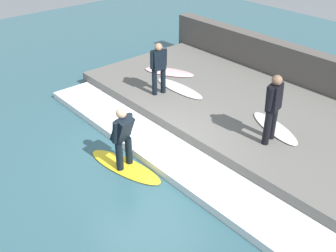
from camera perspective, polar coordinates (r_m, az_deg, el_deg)
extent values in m
plane|color=#335B66|center=(9.33, -2.96, -5.01)|extent=(28.00, 28.00, 0.00)
cube|color=#66635E|center=(11.16, 10.10, 2.40)|extent=(4.40, 9.28, 0.45)
cube|color=#544F49|center=(12.79, 17.47, 7.80)|extent=(0.50, 9.75, 1.47)
cube|color=white|center=(9.49, -0.95, -3.54)|extent=(1.19, 8.82, 0.20)
ellipsoid|color=yellow|center=(9.13, -6.26, -5.86)|extent=(0.99, 2.13, 0.06)
cylinder|color=black|center=(8.83, -7.06, -4.45)|extent=(0.16, 0.16, 0.66)
cylinder|color=black|center=(9.00, -5.73, -3.56)|extent=(0.16, 0.16, 0.66)
cube|color=black|center=(8.57, -6.63, -0.51)|extent=(0.47, 0.50, 0.65)
sphere|color=tan|center=(8.36, -6.80, 1.89)|extent=(0.23, 0.23, 0.23)
cylinder|color=black|center=(8.41, -7.70, -0.94)|extent=(0.11, 0.20, 0.55)
cylinder|color=black|center=(8.69, -5.62, 0.32)|extent=(0.11, 0.20, 0.55)
cylinder|color=black|center=(9.41, 14.96, 0.47)|extent=(0.16, 0.16, 0.83)
cylinder|color=black|center=(9.16, 14.19, -0.30)|extent=(0.16, 0.16, 0.83)
cube|color=black|center=(8.95, 15.18, 4.04)|extent=(0.44, 0.33, 0.62)
sphere|color=#846047|center=(8.78, 15.54, 6.41)|extent=(0.23, 0.23, 0.23)
cylinder|color=black|center=(9.12, 15.79, 4.74)|extent=(0.11, 0.13, 0.54)
cylinder|color=black|center=(8.74, 14.62, 3.73)|extent=(0.11, 0.13, 0.54)
ellipsoid|color=white|center=(9.99, 15.23, -0.25)|extent=(1.03, 1.76, 0.06)
cylinder|color=black|center=(11.28, -0.71, 6.63)|extent=(0.15, 0.15, 0.75)
cylinder|color=black|center=(11.16, -1.96, 6.33)|extent=(0.15, 0.15, 0.75)
cube|color=black|center=(10.96, -1.38, 9.57)|extent=(0.40, 0.31, 0.57)
sphere|color=#A87A5B|center=(10.83, -1.40, 11.40)|extent=(0.21, 0.21, 0.21)
cylinder|color=black|center=(11.04, -0.43, 9.93)|extent=(0.10, 0.12, 0.49)
cylinder|color=black|center=(10.86, -2.34, 9.53)|extent=(0.10, 0.12, 0.49)
ellipsoid|color=silver|center=(11.61, 1.66, 5.49)|extent=(0.50, 1.85, 0.06)
ellipsoid|color=beige|center=(12.71, 0.17, 7.85)|extent=(1.29, 1.75, 0.06)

